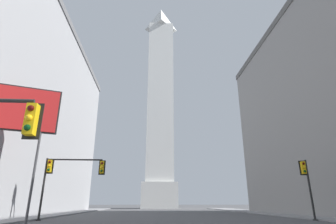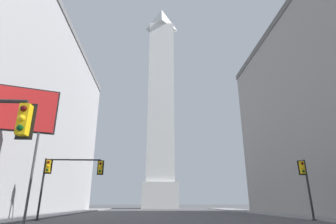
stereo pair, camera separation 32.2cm
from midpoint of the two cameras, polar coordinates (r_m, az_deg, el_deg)
sidewalk_left at (r=29.11m, az=-30.27°, el=-19.41°), size 5.00×86.78×0.15m
sidewalk_right at (r=31.25m, az=30.98°, el=-19.11°), size 5.00×86.78×0.15m
obelisk at (r=78.12m, az=-1.48°, el=2.45°), size 9.33×9.33×63.39m
traffic_light_mid_right at (r=27.14m, az=28.08°, el=-12.83°), size 0.76×0.53×5.15m
traffic_light_mid_left at (r=25.94m, az=-21.20°, el=-12.15°), size 5.44×0.52×5.28m
billboard_sign at (r=23.65m, az=-31.15°, el=0.29°), size 6.74×2.38×10.28m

